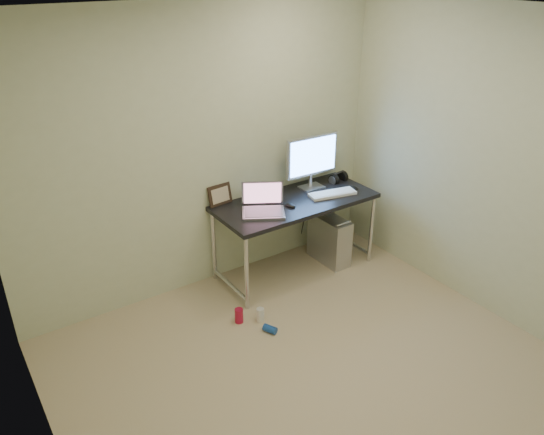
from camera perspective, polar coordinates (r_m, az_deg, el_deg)
The scene contains 20 objects.
floor at distance 4.03m, azimuth 5.97°, elevation -17.53°, with size 3.50×3.50×0.00m, color tan.
ceiling at distance 2.93m, azimuth 8.38°, elevation 20.58°, with size 3.50×3.50×0.00m, color silver.
wall_back at distance 4.63m, azimuth -7.25°, elevation 6.82°, with size 3.50×0.02×2.50m, color beige.
wall_left at distance 2.66m, azimuth -23.76°, elevation -11.41°, with size 0.02×3.50×2.50m, color beige.
wall_right at distance 4.55m, azimuth 24.05°, elevation 4.31°, with size 0.02×3.50×2.50m, color beige.
desk at distance 4.95m, azimuth 2.53°, elevation 1.04°, with size 1.53×0.67×0.75m.
tower_computer at distance 5.32m, azimuth 6.18°, elevation -2.34°, with size 0.20×0.46×0.51m.
cable_a at distance 5.46m, azimuth 3.58°, elevation 0.40°, with size 0.01×0.01×0.70m, color black.
cable_b at distance 5.50m, azimuth 4.45°, elevation 0.36°, with size 0.01×0.01×0.72m, color black.
can_red at distance 4.54m, azimuth -3.57°, elevation -10.49°, with size 0.07×0.07×0.13m, color #B31536.
can_white at distance 4.55m, azimuth -1.26°, elevation -10.42°, with size 0.07×0.07×0.12m, color white.
can_blue at distance 4.44m, azimuth -0.22°, elevation -11.91°, with size 0.06×0.06×0.11m, color #1A469F.
laptop at distance 4.67m, azimuth -0.97°, elevation 1.35°, with size 0.47×0.45×0.26m.
monitor at distance 5.08m, azimuth 4.33°, elevation 6.41°, with size 0.56×0.17×0.53m.
keyboard at distance 5.04m, azimuth 6.52°, elevation 2.55°, with size 0.45×0.15×0.03m, color white.
mouse_right at distance 5.20m, azimuth 8.86°, elevation 3.23°, with size 0.07×0.11×0.04m, color black.
mouse_left at distance 4.77m, azimuth 1.98°, elevation 1.37°, with size 0.07×0.11×0.04m, color black.
headphones at distance 5.36m, azimuth 7.15°, elevation 4.23°, with size 0.19×0.12×0.12m.
picture_frame at distance 4.81m, azimuth -5.64°, elevation 2.46°, with size 0.24×0.03×0.19m, color black.
webcam at distance 4.86m, azimuth -2.88°, elevation 2.73°, with size 0.05×0.04×0.12m.
Camera 1 is at (-1.95, -2.17, 2.78)m, focal length 35.00 mm.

